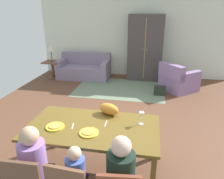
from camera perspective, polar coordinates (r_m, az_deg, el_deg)
ground_plane at (r=4.84m, az=1.55°, el=-7.27°), size 6.46×6.39×0.02m
back_wall at (r=7.55m, az=5.69°, el=13.79°), size 6.46×0.10×2.70m
dining_table at (r=3.02m, az=-5.11°, el=-10.82°), size 1.80×0.99×0.76m
plate_near_man at (r=3.05m, az=-14.89°, el=-9.53°), size 0.25×0.25×0.02m
pizza_near_man at (r=3.04m, az=-14.91°, el=-9.29°), size 0.17×0.17×0.01m
plate_near_child at (r=2.84m, az=-6.14°, el=-11.35°), size 0.25×0.25×0.02m
pizza_near_child at (r=2.83m, az=-6.16°, el=-11.09°), size 0.17×0.17×0.01m
wine_glass at (r=2.99m, az=7.83°, el=-6.89°), size 0.07×0.07×0.19m
fork at (r=3.02m, az=-10.41°, el=-9.53°), size 0.05×0.15×0.01m
knife at (r=3.03m, az=-1.67°, el=-9.02°), size 0.02×0.17×0.01m
person_man at (r=2.80m, az=-19.42°, el=-19.64°), size 0.30×0.40×1.11m
cat at (r=3.25m, az=-0.79°, el=-5.21°), size 0.36×0.27×0.17m
area_rug at (r=6.46m, az=2.14°, el=0.33°), size 2.60×1.80×0.01m
couch at (r=7.47m, az=-7.40°, el=5.45°), size 1.73×0.86×0.82m
armchair at (r=6.50m, az=17.08°, el=2.46°), size 1.21×1.20×0.82m
armoire at (r=7.18m, az=8.80°, el=10.87°), size 1.10×0.59×2.10m
side_table at (r=7.60m, az=-15.49°, el=5.70°), size 0.56×0.56×0.58m
table_lamp at (r=7.47m, az=-15.96°, el=10.38°), size 0.26×0.26×0.54m
handbag at (r=6.08m, az=12.56°, el=-0.25°), size 0.32×0.16×0.26m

